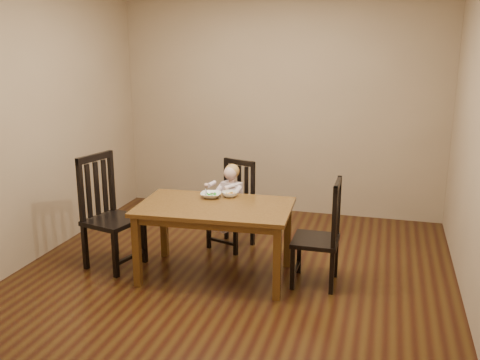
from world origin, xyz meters
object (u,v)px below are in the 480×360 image
(chair_child, at_px, (233,206))
(bowl_peas, at_px, (211,195))
(chair_right, at_px, (321,235))
(toddler, at_px, (231,197))
(bowl_veg, at_px, (230,194))
(chair_left, at_px, (109,214))
(dining_table, at_px, (215,213))

(chair_child, xyz_separation_m, bowl_peas, (-0.05, -0.56, 0.27))
(chair_right, bearing_deg, toddler, 57.82)
(chair_right, xyz_separation_m, bowl_veg, (-0.90, 0.20, 0.25))
(chair_child, height_order, bowl_veg, chair_child)
(toddler, height_order, bowl_veg, toddler)
(chair_left, xyz_separation_m, chair_right, (2.01, 0.12, -0.06))
(bowl_peas, distance_m, bowl_veg, 0.18)
(chair_right, relative_size, bowl_peas, 4.98)
(chair_left, relative_size, bowl_peas, 5.61)
(bowl_peas, xyz_separation_m, bowl_veg, (0.16, 0.08, 0.00))
(dining_table, distance_m, chair_left, 1.06)
(dining_table, bearing_deg, chair_left, -178.53)
(chair_child, xyz_separation_m, chair_left, (-1.00, -0.80, 0.08))
(chair_right, xyz_separation_m, toddler, (-1.02, 0.64, 0.09))
(chair_child, bearing_deg, toddler, 90.00)
(chair_right, distance_m, bowl_peas, 1.10)
(toddler, bearing_deg, dining_table, 113.54)
(dining_table, relative_size, bowl_peas, 7.34)
(chair_child, height_order, chair_right, chair_right)
(chair_right, height_order, bowl_veg, chair_right)
(dining_table, xyz_separation_m, chair_left, (-1.06, -0.03, -0.09))
(dining_table, bearing_deg, chair_child, 94.13)
(chair_left, bearing_deg, dining_table, 106.10)
(dining_table, height_order, toddler, toddler)
(chair_child, distance_m, chair_left, 1.28)
(chair_child, bearing_deg, bowl_veg, 120.73)
(chair_child, distance_m, chair_right, 1.22)
(toddler, bearing_deg, chair_child, -90.00)
(chair_left, relative_size, bowl_veg, 7.10)
(dining_table, bearing_deg, bowl_peas, 117.03)
(chair_right, relative_size, toddler, 2.11)
(dining_table, bearing_deg, toddler, 95.49)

